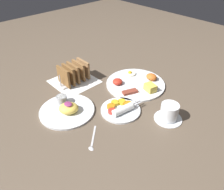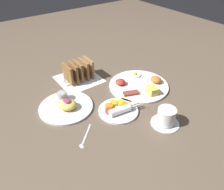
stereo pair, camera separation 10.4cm
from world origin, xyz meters
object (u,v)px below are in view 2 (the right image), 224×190
(toast_rack, at_px, (79,71))
(coffee_cup, at_px, (166,117))
(plate_foreground, at_px, (66,105))
(plate_breakfast, at_px, (140,85))
(plate_condiments, at_px, (118,110))

(toast_rack, relative_size, coffee_cup, 1.50)
(plate_foreground, xyz_separation_m, toast_rack, (-0.18, 0.17, 0.04))
(toast_rack, bearing_deg, plate_foreground, -43.07)
(plate_foreground, relative_size, coffee_cup, 2.06)
(toast_rack, bearing_deg, plate_breakfast, 40.87)
(plate_breakfast, distance_m, plate_foreground, 0.40)
(plate_foreground, bearing_deg, plate_condiments, 47.38)
(coffee_cup, bearing_deg, plate_foreground, -139.94)
(plate_condiments, height_order, toast_rack, toast_rack)
(toast_rack, height_order, coffee_cup, toast_rack)
(plate_breakfast, height_order, toast_rack, toast_rack)
(plate_foreground, xyz_separation_m, coffee_cup, (0.34, 0.29, 0.02))
(plate_condiments, bearing_deg, toast_rack, -179.00)
(coffee_cup, bearing_deg, plate_breakfast, 159.51)
(plate_condiments, relative_size, toast_rack, 1.03)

